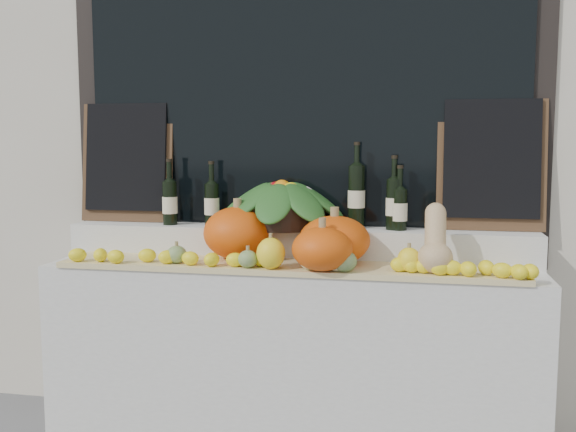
{
  "coord_description": "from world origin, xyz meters",
  "views": [
    {
      "loc": [
        0.56,
        -1.41,
        1.46
      ],
      "look_at": [
        0.0,
        1.45,
        1.12
      ],
      "focal_mm": 40.0,
      "sensor_mm": 36.0,
      "label": 1
    }
  ],
  "objects_px": {
    "pumpkin_right": "(334,240)",
    "butternut_squash": "(435,244)",
    "wine_bottle_tall": "(356,196)",
    "pumpkin_left": "(238,233)",
    "produce_bowl": "(282,203)"
  },
  "relations": [
    {
      "from": "pumpkin_right",
      "to": "produce_bowl",
      "type": "bearing_deg",
      "value": 142.94
    },
    {
      "from": "pumpkin_right",
      "to": "pumpkin_left",
      "type": "bearing_deg",
      "value": 174.31
    },
    {
      "from": "wine_bottle_tall",
      "to": "pumpkin_left",
      "type": "bearing_deg",
      "value": -159.06
    },
    {
      "from": "pumpkin_left",
      "to": "pumpkin_right",
      "type": "distance_m",
      "value": 0.47
    },
    {
      "from": "pumpkin_right",
      "to": "butternut_squash",
      "type": "bearing_deg",
      "value": -12.04
    },
    {
      "from": "pumpkin_left",
      "to": "produce_bowl",
      "type": "distance_m",
      "value": 0.28
    },
    {
      "from": "butternut_squash",
      "to": "wine_bottle_tall",
      "type": "height_order",
      "value": "wine_bottle_tall"
    },
    {
      "from": "pumpkin_right",
      "to": "produce_bowl",
      "type": "relative_size",
      "value": 0.49
    },
    {
      "from": "pumpkin_left",
      "to": "pumpkin_right",
      "type": "bearing_deg",
      "value": -5.69
    },
    {
      "from": "pumpkin_right",
      "to": "produce_bowl",
      "type": "xyz_separation_m",
      "value": [
        -0.29,
        0.22,
        0.14
      ]
    },
    {
      "from": "wine_bottle_tall",
      "to": "pumpkin_right",
      "type": "bearing_deg",
      "value": -106.56
    },
    {
      "from": "wine_bottle_tall",
      "to": "produce_bowl",
      "type": "bearing_deg",
      "value": -174.12
    },
    {
      "from": "pumpkin_right",
      "to": "produce_bowl",
      "type": "height_order",
      "value": "produce_bowl"
    },
    {
      "from": "pumpkin_right",
      "to": "butternut_squash",
      "type": "relative_size",
      "value": 1.11
    },
    {
      "from": "pumpkin_left",
      "to": "wine_bottle_tall",
      "type": "distance_m",
      "value": 0.6
    }
  ]
}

